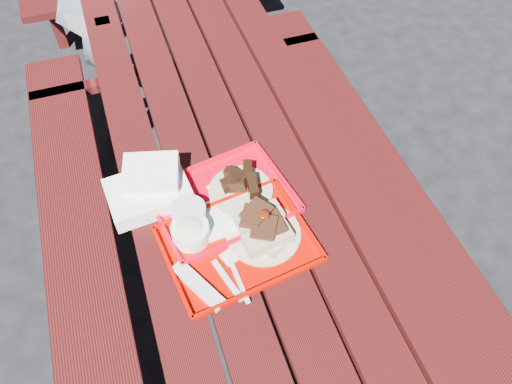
# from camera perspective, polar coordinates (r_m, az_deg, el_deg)

# --- Properties ---
(ground) EXTENTS (60.00, 60.00, 0.00)m
(ground) POSITION_cam_1_polar(r_m,az_deg,el_deg) (2.21, -1.27, -10.06)
(ground) COLOR black
(ground) RESTS_ON ground
(picnic_table_near) EXTENTS (1.41, 2.40, 0.75)m
(picnic_table_near) POSITION_cam_1_polar(r_m,az_deg,el_deg) (1.73, -1.60, -1.50)
(picnic_table_near) COLOR #410E0C
(picnic_table_near) RESTS_ON ground
(near_tray) EXTENTS (0.44, 0.36, 0.13)m
(near_tray) POSITION_cam_1_polar(r_m,az_deg,el_deg) (1.40, -2.47, -5.03)
(near_tray) COLOR #B90800
(near_tray) RESTS_ON picnic_table_near
(far_tray) EXTENTS (0.45, 0.37, 0.07)m
(far_tray) POSITION_cam_1_polar(r_m,az_deg,el_deg) (1.49, -3.98, -0.99)
(far_tray) COLOR red
(far_tray) RESTS_ON picnic_table_near
(white_cloth) EXTENTS (0.25, 0.21, 0.10)m
(white_cloth) POSITION_cam_1_polar(r_m,az_deg,el_deg) (1.52, -12.08, 0.49)
(white_cloth) COLOR white
(white_cloth) RESTS_ON picnic_table_near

